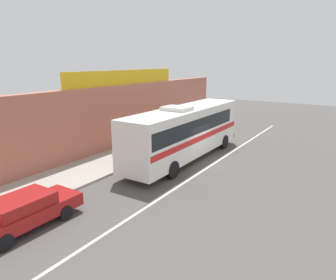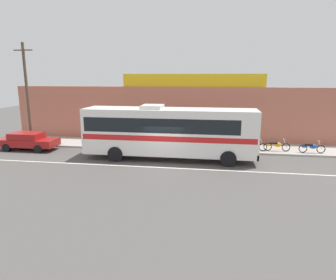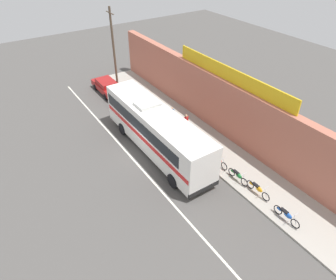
{
  "view_description": "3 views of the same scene",
  "coord_description": "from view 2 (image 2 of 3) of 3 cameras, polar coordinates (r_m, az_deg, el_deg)",
  "views": [
    {
      "loc": [
        -17.56,
        -8.7,
        6.55
      ],
      "look_at": [
        -2.11,
        1.24,
        1.86
      ],
      "focal_mm": 32.94,
      "sensor_mm": 36.0,
      "label": 1
    },
    {
      "loc": [
        3.25,
        -18.91,
        5.74
      ],
      "look_at": [
        0.17,
        0.81,
        1.47
      ],
      "focal_mm": 32.18,
      "sensor_mm": 36.0,
      "label": 2
    },
    {
      "loc": [
        16.31,
        -8.33,
        14.63
      ],
      "look_at": [
        1.71,
        1.37,
        1.92
      ],
      "focal_mm": 31.99,
      "sensor_mm": 36.0,
      "label": 3
    }
  ],
  "objects": [
    {
      "name": "ground_plane",
      "position": [
        20.02,
        -0.83,
        -4.57
      ],
      "size": [
        70.0,
        70.0,
        0.0
      ],
      "primitive_type": "plane",
      "color": "#4F4C49"
    },
    {
      "name": "sidewalk_slab",
      "position": [
        24.98,
        1.18,
        -1.04
      ],
      "size": [
        30.0,
        3.6,
        0.14
      ],
      "primitive_type": "cube",
      "color": "#A8A399",
      "rests_on": "ground_plane"
    },
    {
      "name": "storefront_facade",
      "position": [
        26.67,
        1.83,
        4.88
      ],
      "size": [
        30.0,
        0.7,
        4.8
      ],
      "primitive_type": "cube",
      "color": "#B26651",
      "rests_on": "ground_plane"
    },
    {
      "name": "storefront_billboard",
      "position": [
        26.33,
        4.67,
        11.2
      ],
      "size": [
        12.26,
        0.12,
        1.1
      ],
      "primitive_type": "cube",
      "color": "gold",
      "rests_on": "storefront_facade"
    },
    {
      "name": "road_center_stripe",
      "position": [
        19.27,
        -1.23,
        -5.24
      ],
      "size": [
        30.0,
        0.14,
        0.01
      ],
      "primitive_type": "cube",
      "color": "silver",
      "rests_on": "ground_plane"
    },
    {
      "name": "intercity_bus",
      "position": [
        20.77,
        0.03,
        1.89
      ],
      "size": [
        11.82,
        2.61,
        3.78
      ],
      "color": "white",
      "rests_on": "ground_plane"
    },
    {
      "name": "parked_car",
      "position": [
        26.12,
        -25.02,
        -0.1
      ],
      "size": [
        4.58,
        1.85,
        1.37
      ],
      "color": "maroon",
      "rests_on": "ground_plane"
    },
    {
      "name": "utility_pole",
      "position": [
        27.29,
        -25.13,
        8.08
      ],
      "size": [
        1.6,
        0.22,
        8.18
      ],
      "color": "brown",
      "rests_on": "sidewalk_slab"
    },
    {
      "name": "motorcycle_orange",
      "position": [
        24.21,
        19.85,
        -0.99
      ],
      "size": [
        1.96,
        0.56,
        0.94
      ],
      "color": "black",
      "rests_on": "sidewalk_slab"
    },
    {
      "name": "motorcycle_purple",
      "position": [
        24.6,
        25.55,
        -1.26
      ],
      "size": [
        1.87,
        0.56,
        0.94
      ],
      "color": "black",
      "rests_on": "sidewalk_slab"
    },
    {
      "name": "motorcycle_green",
      "position": [
        23.58,
        11.17,
        -0.82
      ],
      "size": [
        1.9,
        0.56,
        0.94
      ],
      "color": "black",
      "rests_on": "sidewalk_slab"
    },
    {
      "name": "motorcycle_blue",
      "position": [
        23.77,
        16.03,
        -0.97
      ],
      "size": [
        1.85,
        0.56,
        0.94
      ],
      "color": "black",
      "rests_on": "sidewalk_slab"
    },
    {
      "name": "pedestrian_near_shop",
      "position": [
        24.41,
        -4.34,
        1.07
      ],
      "size": [
        0.3,
        0.48,
        1.64
      ],
      "color": "black",
      "rests_on": "sidewalk_slab"
    },
    {
      "name": "pedestrian_far_right",
      "position": [
        24.36,
        -0.3,
        1.12
      ],
      "size": [
        0.3,
        0.48,
        1.66
      ],
      "color": "brown",
      "rests_on": "sidewalk_slab"
    }
  ]
}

